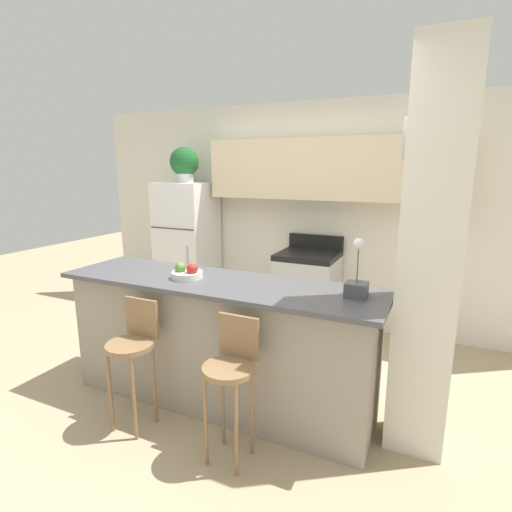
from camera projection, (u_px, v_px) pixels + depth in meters
The scene contains 11 objects.
ground_plane at pixel (220, 401), 3.20m from camera, with size 14.00×14.00×0.00m, color tan.
wall_back at pixel (312, 198), 4.53m from camera, with size 5.60×0.38×2.55m.
pillar_right at pixel (430, 259), 2.44m from camera, with size 0.38×0.32×2.55m.
counter_bar at pixel (218, 342), 3.09m from camera, with size 2.49×0.69×1.00m.
refrigerator at pixel (188, 249), 5.05m from camera, with size 0.64×0.63×1.65m.
stove_range at pixel (307, 292), 4.48m from camera, with size 0.64×0.61×1.07m.
bar_stool_left at pixel (133, 347), 2.78m from camera, with size 0.33×0.33×0.92m.
bar_stool_right at pixel (231, 370), 2.46m from camera, with size 0.33×0.33×0.92m.
potted_plant_on_fridge at pixel (184, 163), 4.82m from camera, with size 0.35×0.35×0.42m.
orchid_vase at pixel (357, 283), 2.58m from camera, with size 0.14×0.14×0.39m.
fruit_bowl at pixel (187, 273), 3.04m from camera, with size 0.24×0.24×0.12m.
Camera 1 is at (1.48, -2.48, 1.82)m, focal length 28.00 mm.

